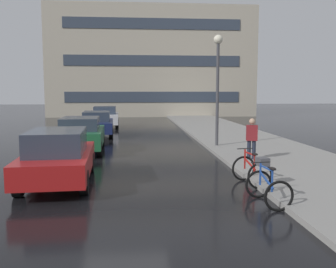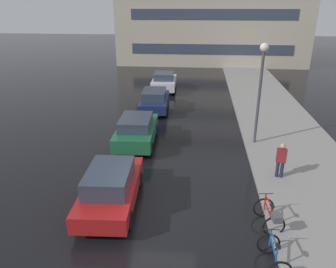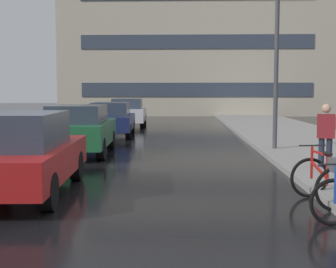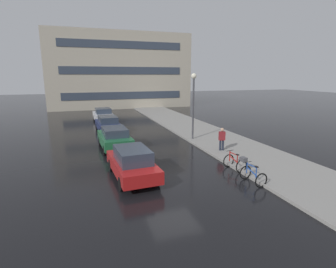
{
  "view_description": "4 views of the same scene",
  "coord_description": "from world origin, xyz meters",
  "px_view_note": "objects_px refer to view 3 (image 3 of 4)",
  "views": [
    {
      "loc": [
        0.31,
        -10.16,
        2.65
      ],
      "look_at": [
        1.57,
        4.24,
        1.01
      ],
      "focal_mm": 40.0,
      "sensor_mm": 36.0,
      "label": 1
    },
    {
      "loc": [
        1.2,
        -9.3,
        6.99
      ],
      "look_at": [
        -0.16,
        3.92,
        1.64
      ],
      "focal_mm": 35.0,
      "sensor_mm": 36.0,
      "label": 2
    },
    {
      "loc": [
        1.19,
        -8.03,
        1.96
      ],
      "look_at": [
        0.76,
        4.57,
        0.81
      ],
      "focal_mm": 50.0,
      "sensor_mm": 36.0,
      "label": 3
    },
    {
      "loc": [
        -4.13,
        -11.67,
        5.04
      ],
      "look_at": [
        1.01,
        3.87,
        1.39
      ],
      "focal_mm": 28.0,
      "sensor_mm": 36.0,
      "label": 4
    }
  ],
  "objects_px": {
    "bicycle_second": "(326,178)",
    "car_navy": "(111,119)",
    "pedestrian": "(326,134)",
    "car_red": "(21,153)",
    "car_white": "(128,113)",
    "streetlamp": "(277,40)",
    "car_green": "(79,129)"
  },
  "relations": [
    {
      "from": "car_red",
      "to": "car_green",
      "type": "relative_size",
      "value": 1.05
    },
    {
      "from": "car_green",
      "to": "car_white",
      "type": "distance_m",
      "value": 11.43
    },
    {
      "from": "bicycle_second",
      "to": "streetlamp",
      "type": "bearing_deg",
      "value": 85.99
    },
    {
      "from": "car_white",
      "to": "car_red",
      "type": "bearing_deg",
      "value": -89.98
    },
    {
      "from": "bicycle_second",
      "to": "car_navy",
      "type": "height_order",
      "value": "car_navy"
    },
    {
      "from": "bicycle_second",
      "to": "car_navy",
      "type": "relative_size",
      "value": 0.33
    },
    {
      "from": "car_navy",
      "to": "car_white",
      "type": "height_order",
      "value": "car_white"
    },
    {
      "from": "car_green",
      "to": "pedestrian",
      "type": "xyz_separation_m",
      "value": [
        6.7,
        -3.1,
        0.14
      ]
    },
    {
      "from": "car_white",
      "to": "streetlamp",
      "type": "height_order",
      "value": "streetlamp"
    },
    {
      "from": "car_green",
      "to": "streetlamp",
      "type": "relative_size",
      "value": 0.81
    },
    {
      "from": "bicycle_second",
      "to": "pedestrian",
      "type": "height_order",
      "value": "pedestrian"
    },
    {
      "from": "bicycle_second",
      "to": "car_navy",
      "type": "bearing_deg",
      "value": 114.43
    },
    {
      "from": "streetlamp",
      "to": "car_red",
      "type": "bearing_deg",
      "value": -133.77
    },
    {
      "from": "bicycle_second",
      "to": "car_red",
      "type": "bearing_deg",
      "value": 172.17
    },
    {
      "from": "car_white",
      "to": "streetlamp",
      "type": "bearing_deg",
      "value": -60.84
    },
    {
      "from": "pedestrian",
      "to": "streetlamp",
      "type": "bearing_deg",
      "value": 97.7
    },
    {
      "from": "car_red",
      "to": "car_navy",
      "type": "bearing_deg",
      "value": 90.24
    },
    {
      "from": "car_navy",
      "to": "pedestrian",
      "type": "bearing_deg",
      "value": -53.61
    },
    {
      "from": "car_red",
      "to": "car_white",
      "type": "distance_m",
      "value": 17.13
    },
    {
      "from": "bicycle_second",
      "to": "car_green",
      "type": "bearing_deg",
      "value": 131.42
    },
    {
      "from": "car_green",
      "to": "car_white",
      "type": "relative_size",
      "value": 1.05
    },
    {
      "from": "car_green",
      "to": "bicycle_second",
      "type": "bearing_deg",
      "value": -48.58
    },
    {
      "from": "car_white",
      "to": "streetlamp",
      "type": "distance_m",
      "value": 12.7
    },
    {
      "from": "car_green",
      "to": "streetlamp",
      "type": "xyz_separation_m",
      "value": [
        6.2,
        0.6,
        2.77
      ]
    },
    {
      "from": "bicycle_second",
      "to": "pedestrian",
      "type": "bearing_deg",
      "value": 73.54
    },
    {
      "from": "pedestrian",
      "to": "car_red",
      "type": "bearing_deg",
      "value": -158.27
    },
    {
      "from": "car_green",
      "to": "pedestrian",
      "type": "bearing_deg",
      "value": -24.82
    },
    {
      "from": "bicycle_second",
      "to": "car_white",
      "type": "height_order",
      "value": "car_white"
    },
    {
      "from": "bicycle_second",
      "to": "car_navy",
      "type": "xyz_separation_m",
      "value": [
        -5.59,
        12.3,
        0.27
      ]
    },
    {
      "from": "car_white",
      "to": "pedestrian",
      "type": "relative_size",
      "value": 2.43
    },
    {
      "from": "pedestrian",
      "to": "car_navy",
      "type": "bearing_deg",
      "value": 126.39
    },
    {
      "from": "car_navy",
      "to": "car_red",
      "type": "bearing_deg",
      "value": -89.76
    }
  ]
}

